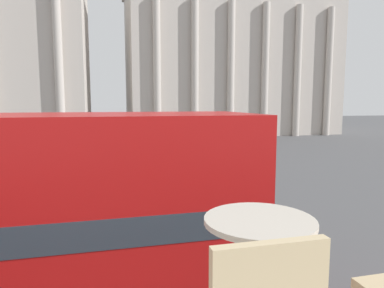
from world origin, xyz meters
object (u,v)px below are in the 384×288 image
(car_white, at_px, (189,144))
(pedestrian_black, at_px, (194,136))
(traffic_light_mid, at_px, (159,139))
(pedestrian_grey, at_px, (117,193))
(pedestrian_yellow, at_px, (149,148))
(pedestrian_blue, at_px, (177,171))
(car_silver, at_px, (183,149))
(cafe_dining_table, at_px, (259,253))
(plaza_building_right, at_px, (228,63))

(car_white, xyz_separation_m, pedestrian_black, (1.73, 4.81, 0.25))
(traffic_light_mid, bearing_deg, pedestrian_grey, -112.88)
(pedestrian_yellow, bearing_deg, traffic_light_mid, -49.15)
(car_white, relative_size, pedestrian_grey, 2.48)
(pedestrian_black, xyz_separation_m, pedestrian_blue, (-5.54, -18.33, 0.01))
(pedestrian_grey, height_order, pedestrian_black, pedestrian_grey)
(car_white, distance_m, pedestrian_black, 5.12)
(traffic_light_mid, bearing_deg, pedestrian_black, 69.02)
(car_silver, distance_m, car_white, 3.52)
(traffic_light_mid, height_order, pedestrian_yellow, traffic_light_mid)
(pedestrian_black, bearing_deg, car_white, -21.81)
(pedestrian_grey, bearing_deg, pedestrian_black, 7.34)
(traffic_light_mid, relative_size, pedestrian_grey, 2.17)
(traffic_light_mid, distance_m, car_silver, 8.53)
(traffic_light_mid, bearing_deg, cafe_dining_table, -96.58)
(pedestrian_black, distance_m, pedestrian_blue, 19.15)
(car_white, height_order, pedestrian_grey, pedestrian_grey)
(traffic_light_mid, height_order, car_white, traffic_light_mid)
(plaza_building_right, bearing_deg, pedestrian_yellow, -122.60)
(traffic_light_mid, distance_m, pedestrian_grey, 6.78)
(plaza_building_right, distance_m, pedestrian_blue, 36.31)
(plaza_building_right, xyz_separation_m, car_silver, (-11.67, -21.85, -9.60))
(car_silver, bearing_deg, pedestrian_blue, 129.03)
(car_white, relative_size, pedestrian_blue, 2.50)
(cafe_dining_table, bearing_deg, pedestrian_black, 76.42)
(cafe_dining_table, relative_size, pedestrian_yellow, 0.44)
(traffic_light_mid, relative_size, car_white, 0.87)
(car_silver, xyz_separation_m, pedestrian_grey, (-5.63, -13.89, 0.28))
(pedestrian_black, bearing_deg, cafe_dining_table, -15.61)
(pedestrian_grey, bearing_deg, pedestrian_blue, -11.84)
(car_silver, relative_size, car_white, 1.00)
(pedestrian_grey, bearing_deg, pedestrian_yellow, 16.87)
(car_white, bearing_deg, traffic_light_mid, -66.93)
(plaza_building_right, xyz_separation_m, traffic_light_mid, (-14.71, -29.63, -7.90))
(car_white, xyz_separation_m, pedestrian_grey, (-6.93, -17.16, 0.28))
(car_silver, bearing_deg, cafe_dining_table, 131.47)
(car_white, relative_size, pedestrian_yellow, 2.50)
(pedestrian_grey, bearing_deg, plaza_building_right, 3.03)
(plaza_building_right, height_order, pedestrian_blue, plaza_building_right)
(pedestrian_black, bearing_deg, pedestrian_blue, -18.83)
(pedestrian_grey, xyz_separation_m, pedestrian_blue, (3.12, 3.63, -0.01))
(pedestrian_yellow, bearing_deg, pedestrian_grey, -59.60)
(car_white, bearing_deg, plaza_building_right, 105.42)
(cafe_dining_table, relative_size, car_white, 0.17)
(cafe_dining_table, bearing_deg, pedestrian_blue, 80.38)
(car_white, bearing_deg, car_silver, -67.16)
(pedestrian_grey, relative_size, pedestrian_yellow, 1.01)
(car_silver, bearing_deg, pedestrian_grey, 120.69)
(pedestrian_grey, bearing_deg, cafe_dining_table, -148.60)
(pedestrian_grey, height_order, pedestrian_blue, pedestrian_grey)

